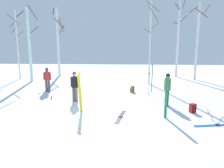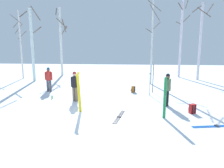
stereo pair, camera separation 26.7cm
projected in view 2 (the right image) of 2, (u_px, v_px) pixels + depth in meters
The scene contains 19 objects.
ground_plane at pixel (98, 114), 8.98m from camera, with size 60.00×60.00×0.00m, color white.
person_0 at pixel (167, 88), 10.19m from camera, with size 0.34×0.49×1.72m.
person_1 at pixel (75, 84), 11.10m from camera, with size 0.50×0.34×1.72m.
person_2 at pixel (49, 78), 13.67m from camera, with size 0.52×0.34×1.72m.
ski_pair_planted_0 at pixel (79, 92), 9.18m from camera, with size 0.22×0.07×1.91m.
ski_pair_planted_1 at pixel (153, 79), 13.36m from camera, with size 0.04×0.21×1.93m.
ski_pair_planted_2 at pixel (165, 98), 8.35m from camera, with size 0.14×0.05×1.79m.
ski_pair_lying_0 at pixel (119, 117), 8.65m from camera, with size 0.46×1.75×0.05m.
ski_pair_lying_1 at pixel (216, 126), 7.58m from camera, with size 1.87×0.53×0.05m.
ski_poles_0 at pixel (150, 83), 12.65m from camera, with size 0.07×0.24×1.45m.
backpack_0 at pixel (192, 109), 9.11m from camera, with size 0.31×0.34×0.44m.
backpack_1 at pixel (133, 89), 13.58m from camera, with size 0.32×0.30×0.44m.
water_bottle_0 at pixel (52, 97), 11.83m from camera, with size 0.07×0.07×0.21m.
birch_tree_0 at pixel (21, 44), 19.55m from camera, with size 1.12×1.13×6.71m.
birch_tree_1 at pixel (32, 44), 17.84m from camera, with size 1.55×1.62×6.58m.
birch_tree_2 at pixel (61, 41), 21.86m from camera, with size 1.32×1.59×7.43m.
birch_tree_3 at pixel (152, 39), 16.21m from camera, with size 1.21×1.29×7.33m.
birch_tree_4 at pixel (181, 38), 20.39m from camera, with size 1.38×1.36×8.22m.
birch_tree_5 at pixel (200, 40), 18.54m from camera, with size 1.55×1.55×7.29m.
Camera 2 is at (1.47, -8.50, 2.94)m, focal length 31.45 mm.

